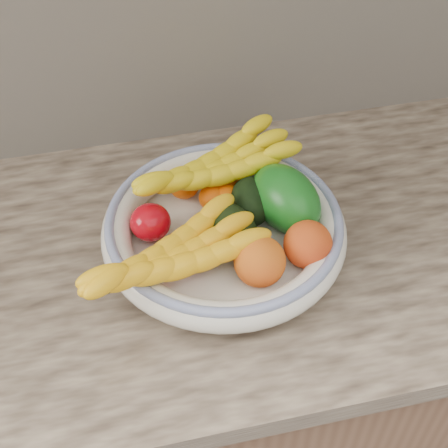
% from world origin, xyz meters
% --- Properties ---
extents(kitchen_counter, '(2.44, 0.66, 1.40)m').
position_xyz_m(kitchen_counter, '(0.00, 1.69, 0.46)').
color(kitchen_counter, brown).
rests_on(kitchen_counter, ground).
extents(fruit_bowl, '(0.39, 0.39, 0.08)m').
position_xyz_m(fruit_bowl, '(0.00, 1.66, 0.95)').
color(fruit_bowl, silver).
rests_on(fruit_bowl, kitchen_counter).
extents(clementine_back_left, '(0.05, 0.05, 0.05)m').
position_xyz_m(clementine_back_left, '(-0.04, 1.77, 0.95)').
color(clementine_back_left, '#DA5604').
rests_on(clementine_back_left, fruit_bowl).
extents(clementine_back_right, '(0.06, 0.06, 0.05)m').
position_xyz_m(clementine_back_right, '(0.02, 1.76, 0.95)').
color(clementine_back_right, '#E85704').
rests_on(clementine_back_right, fruit_bowl).
extents(clementine_back_mid, '(0.06, 0.06, 0.04)m').
position_xyz_m(clementine_back_mid, '(-0.00, 1.73, 0.95)').
color(clementine_back_mid, '#FF6205').
rests_on(clementine_back_mid, fruit_bowl).
extents(clementine_extra, '(0.05, 0.05, 0.04)m').
position_xyz_m(clementine_extra, '(0.02, 1.73, 0.95)').
color(clementine_extra, '#F26005').
rests_on(clementine_extra, fruit_bowl).
extents(tomato_left, '(0.07, 0.07, 0.06)m').
position_xyz_m(tomato_left, '(-0.11, 1.69, 0.96)').
color(tomato_left, '#AE0611').
rests_on(tomato_left, fruit_bowl).
extents(tomato_near_left, '(0.08, 0.08, 0.06)m').
position_xyz_m(tomato_near_left, '(-0.07, 1.62, 0.96)').
color(tomato_near_left, '#B5121E').
rests_on(tomato_near_left, fruit_bowl).
extents(avocado_center, '(0.12, 0.13, 0.07)m').
position_xyz_m(avocado_center, '(0.00, 1.65, 0.96)').
color(avocado_center, black).
rests_on(avocado_center, fruit_bowl).
extents(avocado_right, '(0.08, 0.11, 0.07)m').
position_xyz_m(avocado_right, '(0.05, 1.70, 0.96)').
color(avocado_right, black).
rests_on(avocado_right, fruit_bowl).
extents(green_mango, '(0.16, 0.17, 0.12)m').
position_xyz_m(green_mango, '(0.11, 1.68, 0.98)').
color(green_mango, '#105513').
rests_on(green_mango, fruit_bowl).
extents(peach_front, '(0.10, 0.10, 0.08)m').
position_xyz_m(peach_front, '(0.03, 1.57, 0.97)').
color(peach_front, orange).
rests_on(peach_front, fruit_bowl).
extents(peach_right, '(0.08, 0.08, 0.07)m').
position_xyz_m(peach_right, '(0.11, 1.58, 0.97)').
color(peach_right, orange).
rests_on(peach_right, fruit_bowl).
extents(banana_bunch_back, '(0.32, 0.20, 0.09)m').
position_xyz_m(banana_bunch_back, '(0.00, 1.76, 0.99)').
color(banana_bunch_back, yellow).
rests_on(banana_bunch_back, fruit_bowl).
extents(banana_bunch_front, '(0.33, 0.23, 0.08)m').
position_xyz_m(banana_bunch_front, '(-0.09, 1.58, 0.98)').
color(banana_bunch_front, yellow).
rests_on(banana_bunch_front, fruit_bowl).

